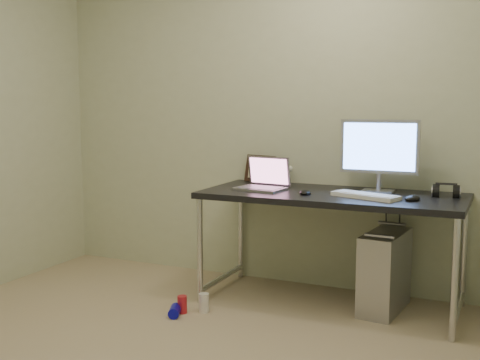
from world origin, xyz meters
name	(u,v)px	position (x,y,z in m)	size (l,w,h in m)	color
wall_back	(271,114)	(0.00, 1.75, 1.25)	(3.50, 0.02, 2.50)	beige
desk	(332,204)	(0.58, 1.38, 0.68)	(1.69, 0.74, 0.75)	black
tower_computer	(385,272)	(0.93, 1.41, 0.26)	(0.26, 0.51, 0.54)	#A8A8AD
cable_a	(386,240)	(0.88, 1.70, 0.40)	(0.01, 0.01, 0.70)	black
cable_b	(399,244)	(0.97, 1.68, 0.38)	(0.01, 0.01, 0.72)	black
can_red	(182,304)	(-0.23, 0.82, 0.06)	(0.06, 0.06, 0.11)	red
can_white	(204,303)	(-0.11, 0.90, 0.06)	(0.07, 0.07, 0.12)	white
can_blue	(175,311)	(-0.24, 0.75, 0.03)	(0.07, 0.07, 0.12)	#0C0BB7
laptop	(264,182)	(0.11, 1.36, 0.80)	(0.34, 0.29, 0.22)	#B0AFB6
monitor	(379,150)	(0.85, 1.53, 1.03)	(0.51, 0.15, 0.48)	#B0AFB6
keyboard	(365,196)	(0.82, 1.28, 0.76)	(0.43, 0.14, 0.03)	white
mouse_right	(413,197)	(1.10, 1.29, 0.77)	(0.08, 0.12, 0.04)	black
mouse_left	(305,191)	(0.44, 1.26, 0.77)	(0.07, 0.12, 0.04)	black
headphones	(446,192)	(1.27, 1.52, 0.78)	(0.17, 0.10, 0.11)	black
picture_frame	(260,169)	(-0.05, 1.67, 0.85)	(0.25, 0.03, 0.20)	black
webcam	(289,171)	(0.17, 1.69, 0.85)	(0.05, 0.04, 0.13)	silver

